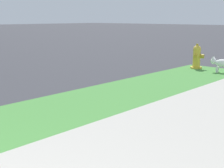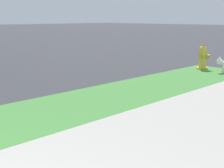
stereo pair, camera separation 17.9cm
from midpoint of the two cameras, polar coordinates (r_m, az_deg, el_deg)
fire_hydrant_across_street at (r=9.21m, az=16.83°, el=4.71°), size 0.40×0.38×0.71m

